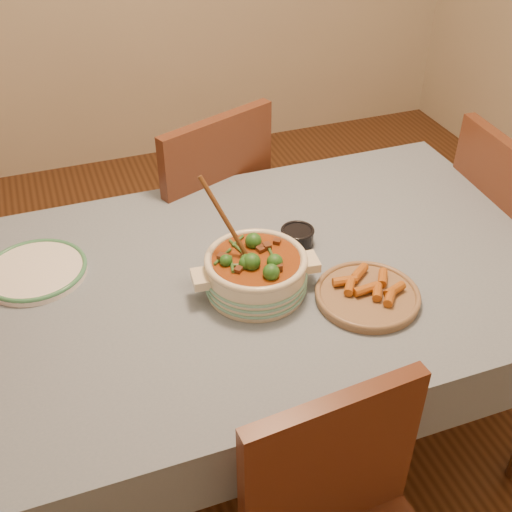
# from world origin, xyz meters

# --- Properties ---
(floor) EXTENTS (4.50, 4.50, 0.00)m
(floor) POSITION_xyz_m (0.00, 0.00, 0.00)
(floor) COLOR #432513
(floor) RESTS_ON ground
(dining_table) EXTENTS (1.68, 1.08, 0.76)m
(dining_table) POSITION_xyz_m (0.00, 0.00, 0.66)
(dining_table) COLOR brown
(dining_table) RESTS_ON floor
(stew_casserole) EXTENTS (0.35, 0.29, 0.32)m
(stew_casserole) POSITION_xyz_m (-0.07, -0.08, 0.83)
(stew_casserole) COLOR beige
(stew_casserole) RESTS_ON dining_table
(white_plate) EXTENTS (0.38, 0.38, 0.03)m
(white_plate) POSITION_xyz_m (-0.63, 0.20, 0.77)
(white_plate) COLOR white
(white_plate) RESTS_ON dining_table
(condiment_bowl) EXTENTS (0.10, 0.10, 0.05)m
(condiment_bowl) POSITION_xyz_m (0.12, 0.09, 0.79)
(condiment_bowl) COLOR black
(condiment_bowl) RESTS_ON dining_table
(fried_plate) EXTENTS (0.29, 0.29, 0.05)m
(fried_plate) POSITION_xyz_m (0.19, -0.21, 0.77)
(fried_plate) COLOR #89674C
(fried_plate) RESTS_ON dining_table
(chair_far) EXTENTS (0.59, 0.59, 0.98)m
(chair_far) POSITION_xyz_m (-0.03, 0.65, 0.56)
(chair_far) COLOR #552D1A
(chair_far) RESTS_ON floor
(chair_right) EXTENTS (0.47, 0.47, 0.96)m
(chair_right) POSITION_xyz_m (0.95, 0.10, 0.54)
(chair_right) COLOR #552D1A
(chair_right) RESTS_ON floor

